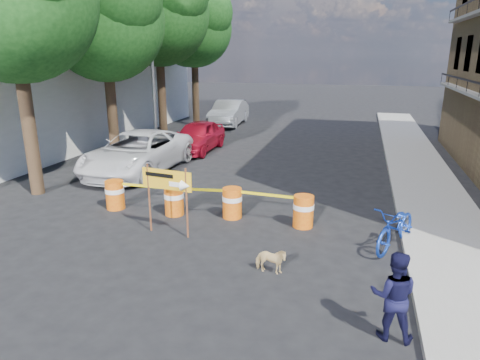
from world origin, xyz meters
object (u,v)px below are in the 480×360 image
Objects in this scene: detour_sign at (173,186)px; sedan_red at (198,136)px; bicycle at (398,208)px; dog at (271,261)px; sedan_silver at (229,113)px; barrel_far_left at (115,194)px; barrel_far_right at (303,211)px; barrel_mid_left at (174,200)px; suv_white at (138,152)px; pedestrian at (393,296)px; barrel_mid_right at (232,202)px.

detour_sign reaches higher than sedan_red.
dog is (-2.70, -2.10, -0.76)m from bicycle.
sedan_red is at bearing -86.63° from sedan_silver.
barrel_far_right is (5.81, 0.13, 0.00)m from barrel_far_left.
detour_sign reaches higher than barrel_far_left.
barrel_far_right is at bearing 1.79° from barrel_mid_left.
suv_white is 1.17× the size of sedan_silver.
barrel_far_left is at bearing -159.49° from bicycle.
barrel_mid_left and barrel_far_right have the same top height.
barrel_mid_left is 0.18× the size of sedan_silver.
barrel_mid_left is 6.27m from bicycle.
sedan_red is (-8.41, 12.72, -0.05)m from pedestrian.
dog is (2.86, -1.33, -1.08)m from detour_sign.
dog is at bearing -37.85° from barrel_mid_left.
dog is at bearing -17.43° from detour_sign.
detour_sign reaches higher than barrel_mid_left.
pedestrian is 22.81m from sedan_silver.
suv_white is at bearing 143.34° from barrel_mid_right.
barrel_far_right is at bearing -172.58° from bicycle.
barrel_mid_left is 1.25× the size of dog.
barrel_mid_right is 3.46m from dog.
barrel_far_left is 3.72m from barrel_mid_right.
pedestrian is at bearing -47.62° from barrel_mid_right.
sedan_silver is at bearing 107.51° from barrel_mid_right.
sedan_red reaches higher than barrel_far_right.
bicycle reaches higher than detour_sign.
barrel_far_right is at bearing -69.10° from sedan_silver.
barrel_mid_left is 1.79m from detour_sign.
bicycle is 0.36× the size of suv_white.
suv_white is at bearing -92.89° from sedan_silver.
detour_sign is at bearing -27.81° from barrel_far_left.
dog is 0.14× the size of sedan_silver.
detour_sign is at bearing -27.44° from pedestrian.
sedan_silver reaches higher than barrel_far_left.
bicycle reaches higher than barrel_far_right.
pedestrian is (7.88, -4.31, 0.32)m from barrel_far_left.
suv_white is 1.34× the size of sedan_red.
barrel_mid_right is at bearing -75.39° from sedan_silver.
suv_white is (-4.04, 5.46, -0.56)m from detour_sign.
sedan_red is at bearing 106.60° from barrel_mid_left.
sedan_red is (-8.71, 9.01, -0.32)m from bicycle.
barrel_far_left is at bearing -69.88° from suv_white.
detour_sign is at bearing -52.55° from suv_white.
pedestrian is (5.26, -2.93, -0.59)m from detour_sign.
barrel_far_right is at bearing -27.66° from suv_white.
pedestrian is at bearing -120.91° from dog.
bicycle reaches higher than dog.
pedestrian reaches higher than barrel_mid_left.
pedestrian is 15.25m from sedan_red.
suv_white is at bearing 133.94° from detour_sign.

